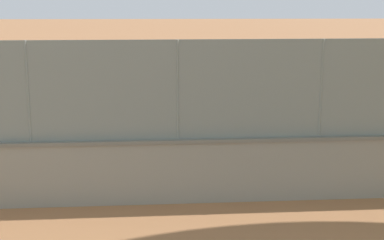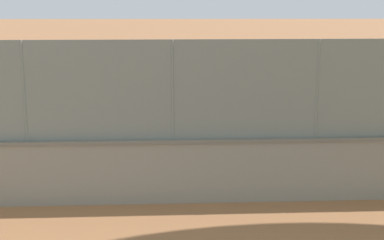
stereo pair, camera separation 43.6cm
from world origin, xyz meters
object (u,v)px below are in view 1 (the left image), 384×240
Objects in this scene: player_crossing_court at (376,120)px; player_foreground_swinging at (71,83)px; spare_ball_by_wall at (193,175)px; courtside_bench at (364,165)px; player_near_wall_returning at (186,135)px.

player_crossing_court is 13.12m from player_foreground_swinging.
player_crossing_court is at bearing -155.27° from spare_ball_by_wall.
courtside_bench is (-8.87, 11.27, -0.55)m from player_foreground_swinging.
player_crossing_court is 6.29m from player_near_wall_returning.
player_foreground_swinging reaches higher than courtside_bench.
player_crossing_court is 3.69m from courtside_bench.
player_foreground_swinging is at bearing -51.82° from courtside_bench.
player_foreground_swinging reaches higher than spare_ball_by_wall.
player_foreground_swinging is 14.35m from courtside_bench.
player_near_wall_returning is 9.40× the size of spare_ball_by_wall.
player_near_wall_returning reaches higher than spare_ball_by_wall.
player_crossing_court reaches higher than courtside_bench.
player_foreground_swinging is (10.42, -7.96, 0.09)m from player_crossing_court.
player_crossing_court reaches higher than spare_ball_by_wall.
player_crossing_court is 6.45m from spare_ball_by_wall.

